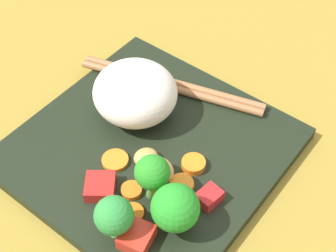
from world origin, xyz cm
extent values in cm
cube|color=olive|center=(0.00, 0.00, -1.00)|extent=(110.00, 110.00, 2.00)
cube|color=black|center=(0.00, 0.00, 0.67)|extent=(25.40, 25.40, 1.35)
ellipsoid|color=white|center=(4.02, -2.54, 4.36)|extent=(11.09, 10.90, 6.03)
cylinder|color=#5A9F42|center=(-4.24, 4.54, 2.46)|extent=(1.35, 0.96, 2.37)
sphere|color=#2B9026|center=(-4.15, 4.35, 4.89)|extent=(3.27, 3.27, 3.27)
cylinder|color=#589943|center=(-8.03, 5.81, 2.14)|extent=(1.39, 1.34, 1.63)
sphere|color=green|center=(-7.79, 5.65, 4.35)|extent=(4.29, 4.29, 4.29)
cylinder|color=#69AC53|center=(-4.11, 9.52, 2.36)|extent=(1.57, 1.57, 2.17)
sphere|color=#2F8E3D|center=(-4.23, 9.49, 4.34)|extent=(3.44, 3.44, 3.44)
cylinder|color=orange|center=(-4.06, 7.21, 1.57)|extent=(3.05, 3.05, 0.44)
cylinder|color=orange|center=(1.28, 3.75, 1.55)|extent=(3.29, 3.29, 0.41)
cylinder|color=orange|center=(-2.36, 5.41, 1.61)|extent=(2.32, 2.32, 0.52)
cylinder|color=orange|center=(-6.25, 4.59, 1.74)|extent=(3.90, 3.90, 0.78)
cylinder|color=orange|center=(-5.63, 1.90, 1.61)|extent=(3.26, 3.26, 0.52)
cylinder|color=orange|center=(-5.11, -0.64, 1.74)|extent=(3.16, 3.16, 0.78)
cube|color=red|center=(-0.22, 7.11, 1.99)|extent=(3.96, 3.97, 1.28)
cube|color=red|center=(-8.61, 1.61, 1.97)|extent=(2.08, 2.46, 1.25)
cube|color=red|center=(-6.13, 8.91, 2.04)|extent=(3.27, 3.43, 1.38)
ellipsoid|color=tan|center=(-3.38, 2.35, 2.45)|extent=(3.49, 3.11, 2.20)
ellipsoid|color=tan|center=(-1.12, 1.84, 2.04)|extent=(3.01, 3.14, 1.38)
cylinder|color=#9F6A42|center=(3.72, -8.29, 1.78)|extent=(20.93, 7.29, 0.86)
cylinder|color=#9F6A42|center=(3.46, -7.44, 1.78)|extent=(20.93, 7.29, 0.86)
camera|label=1|loc=(-21.32, 23.32, 40.44)|focal=52.61mm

